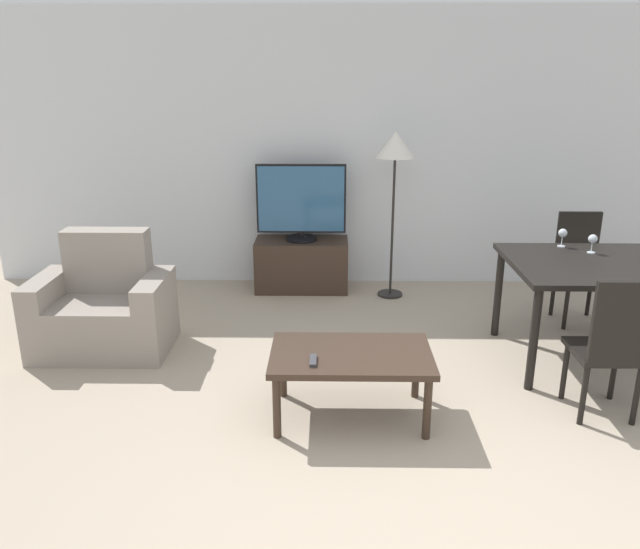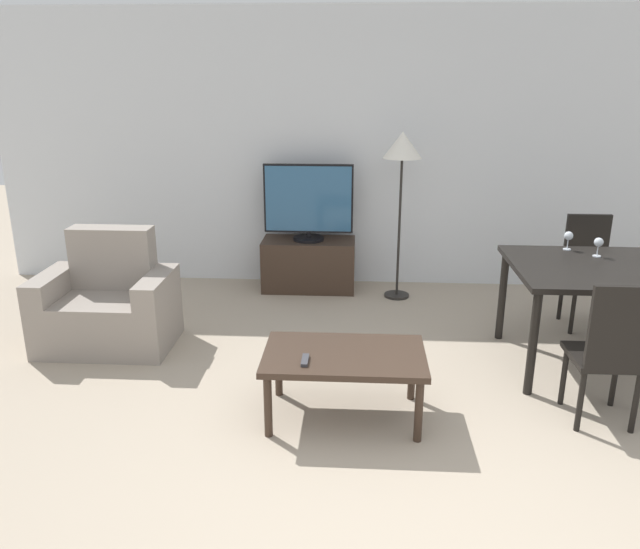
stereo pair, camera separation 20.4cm
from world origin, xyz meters
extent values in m
plane|color=tan|center=(0.00, 0.00, 0.00)|extent=(18.00, 18.00, 0.00)
cube|color=silver|center=(0.00, 3.61, 1.35)|extent=(7.85, 0.06, 2.70)
cube|color=gray|center=(-2.23, 1.84, 0.21)|extent=(0.66, 0.67, 0.42)
cube|color=gray|center=(-2.23, 2.08, 0.67)|extent=(0.66, 0.20, 0.50)
cube|color=gray|center=(-2.65, 1.84, 0.30)|extent=(0.18, 0.67, 0.60)
cube|color=gray|center=(-1.81, 1.84, 0.30)|extent=(0.18, 0.67, 0.60)
cube|color=#38281E|center=(-0.75, 3.32, 0.25)|extent=(0.91, 0.44, 0.51)
cylinder|color=black|center=(-0.75, 3.32, 0.52)|extent=(0.30, 0.30, 0.03)
cylinder|color=black|center=(-0.75, 3.32, 0.56)|extent=(0.04, 0.04, 0.05)
cube|color=black|center=(-0.75, 3.32, 0.92)|extent=(0.87, 0.04, 0.67)
cube|color=#2D5B84|center=(-0.75, 3.30, 0.92)|extent=(0.83, 0.01, 0.63)
cube|color=#38281E|center=(-0.33, 0.87, 0.42)|extent=(1.00, 0.62, 0.04)
cylinder|color=#38281E|center=(-0.78, 0.62, 0.20)|extent=(0.05, 0.05, 0.40)
cylinder|color=#38281E|center=(0.11, 0.62, 0.20)|extent=(0.05, 0.05, 0.40)
cylinder|color=#38281E|center=(-0.78, 1.13, 0.20)|extent=(0.05, 0.05, 0.40)
cylinder|color=#38281E|center=(0.11, 1.13, 0.20)|extent=(0.05, 0.05, 0.40)
cube|color=black|center=(1.48, 1.72, 0.76)|extent=(1.25, 1.06, 0.04)
cylinder|color=black|center=(0.92, 1.25, 0.37)|extent=(0.06, 0.06, 0.74)
cylinder|color=black|center=(0.92, 2.19, 0.37)|extent=(0.06, 0.06, 0.74)
cube|color=black|center=(1.26, 0.96, 0.42)|extent=(0.40, 0.40, 0.04)
cylinder|color=black|center=(1.10, 1.12, 0.20)|extent=(0.04, 0.04, 0.40)
cylinder|color=black|center=(1.42, 1.12, 0.20)|extent=(0.04, 0.04, 0.40)
cylinder|color=black|center=(1.10, 0.80, 0.20)|extent=(0.04, 0.04, 0.40)
cylinder|color=black|center=(1.42, 0.80, 0.20)|extent=(0.04, 0.04, 0.40)
cube|color=black|center=(1.26, 0.78, 0.69)|extent=(0.37, 0.04, 0.51)
cube|color=black|center=(1.70, 2.48, 0.42)|extent=(0.40, 0.40, 0.04)
cylinder|color=black|center=(1.54, 2.31, 0.20)|extent=(0.04, 0.04, 0.40)
cylinder|color=black|center=(1.86, 2.31, 0.20)|extent=(0.04, 0.04, 0.40)
cylinder|color=black|center=(1.54, 2.64, 0.20)|extent=(0.04, 0.04, 0.40)
cylinder|color=black|center=(1.86, 2.64, 0.20)|extent=(0.04, 0.04, 0.40)
cube|color=black|center=(1.70, 2.66, 0.69)|extent=(0.37, 0.04, 0.51)
cylinder|color=black|center=(0.13, 3.14, 0.01)|extent=(0.24, 0.24, 0.02)
cylinder|color=black|center=(0.13, 3.14, 0.68)|extent=(0.02, 0.02, 1.32)
cone|color=white|center=(0.13, 3.14, 1.46)|extent=(0.36, 0.36, 0.24)
cube|color=#38383D|center=(-0.56, 0.74, 0.45)|extent=(0.04, 0.15, 0.02)
cylinder|color=silver|center=(1.36, 2.14, 0.78)|extent=(0.06, 0.06, 0.01)
cylinder|color=silver|center=(1.36, 2.14, 0.82)|extent=(0.01, 0.01, 0.07)
sphere|color=silver|center=(1.36, 2.14, 0.89)|extent=(0.07, 0.07, 0.07)
cylinder|color=silver|center=(1.53, 1.96, 0.78)|extent=(0.06, 0.06, 0.01)
cylinder|color=silver|center=(1.53, 1.96, 0.82)|extent=(0.01, 0.01, 0.07)
sphere|color=silver|center=(1.53, 1.96, 0.89)|extent=(0.07, 0.07, 0.07)
camera|label=1|loc=(-0.47, -2.64, 2.09)|focal=35.00mm
camera|label=2|loc=(-0.26, -2.64, 2.09)|focal=35.00mm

